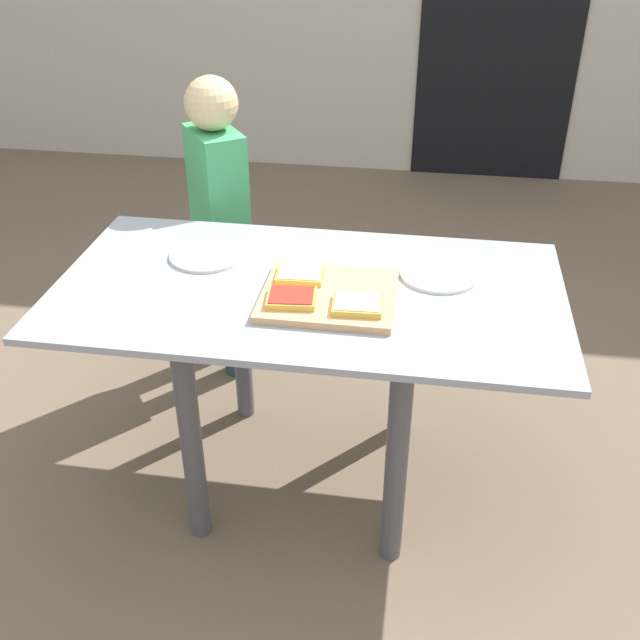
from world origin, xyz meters
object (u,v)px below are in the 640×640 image
at_px(cutting_board, 329,295).
at_px(pizza_slice_near_right, 357,305).
at_px(pizza_slice_near_left, 292,298).
at_px(child_left, 219,212).
at_px(dining_table, 309,324).
at_px(plate_white_left, 207,255).
at_px(pizza_slice_far_left, 300,274).
at_px(plate_white_right, 439,274).

bearing_deg(cutting_board, pizza_slice_near_right, -39.61).
xyz_separation_m(pizza_slice_near_left, child_left, (-0.39, 0.69, -0.09)).
relative_size(dining_table, cutting_board, 3.95).
xyz_separation_m(pizza_slice_near_left, plate_white_left, (-0.30, 0.25, -0.03)).
xyz_separation_m(pizza_slice_far_left, plate_white_left, (-0.30, 0.12, -0.03)).
xyz_separation_m(plate_white_left, child_left, (-0.09, 0.44, -0.06)).
bearing_deg(child_left, plate_white_right, -31.10).
bearing_deg(plate_white_right, child_left, 148.90).
distance_m(pizza_slice_near_right, plate_white_right, 0.31).
distance_m(pizza_slice_near_left, child_left, 0.79).
bearing_deg(dining_table, plate_white_left, 157.63).
relative_size(cutting_board, pizza_slice_near_right, 2.68).
height_order(pizza_slice_far_left, plate_white_right, pizza_slice_far_left).
distance_m(cutting_board, child_left, 0.79).
relative_size(cutting_board, pizza_slice_far_left, 2.70).
distance_m(pizza_slice_near_right, pizza_slice_near_left, 0.17).
xyz_separation_m(dining_table, pizza_slice_far_left, (-0.02, 0.01, 0.15)).
bearing_deg(child_left, dining_table, -54.49).
bearing_deg(pizza_slice_near_right, pizza_slice_near_left, 177.36).
height_order(dining_table, pizza_slice_far_left, pizza_slice_far_left).
xyz_separation_m(cutting_board, plate_white_left, (-0.38, 0.19, -0.01)).
relative_size(pizza_slice_near_left, plate_white_left, 0.61).
distance_m(cutting_board, pizza_slice_near_right, 0.11).
bearing_deg(pizza_slice_near_left, plate_white_left, 140.06).
height_order(pizza_slice_far_left, pizza_slice_near_left, same).
bearing_deg(dining_table, pizza_slice_near_left, -100.97).
relative_size(plate_white_left, plate_white_right, 1.00).
height_order(cutting_board, plate_white_left, cutting_board).
relative_size(pizza_slice_far_left, child_left, 0.12).
xyz_separation_m(dining_table, cutting_board, (0.06, -0.06, 0.13)).
xyz_separation_m(dining_table, child_left, (-0.41, 0.57, 0.06)).
relative_size(dining_table, plate_white_right, 6.28).
distance_m(dining_table, child_left, 0.71).
height_order(cutting_board, pizza_slice_near_right, pizza_slice_near_right).
xyz_separation_m(cutting_board, pizza_slice_near_right, (0.08, -0.07, 0.02)).
height_order(pizza_slice_far_left, plate_white_left, pizza_slice_far_left).
relative_size(pizza_slice_far_left, pizza_slice_near_left, 0.97).
relative_size(dining_table, pizza_slice_near_right, 10.58).
xyz_separation_m(plate_white_right, child_left, (-0.76, 0.46, -0.06)).
height_order(pizza_slice_near_left, child_left, child_left).
xyz_separation_m(pizza_slice_near_right, pizza_slice_near_left, (-0.17, 0.01, 0.00)).
height_order(plate_white_right, child_left, child_left).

